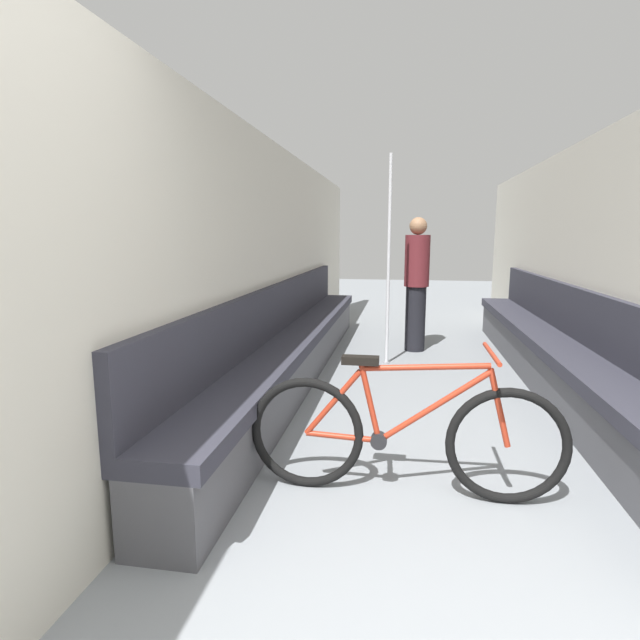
{
  "coord_description": "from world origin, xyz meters",
  "views": [
    {
      "loc": [
        -0.17,
        -1.11,
        1.42
      ],
      "look_at": [
        -0.69,
        1.94,
        0.89
      ],
      "focal_mm": 28.0,
      "sensor_mm": 36.0,
      "label": 1
    }
  ],
  "objects_px": {
    "bicycle": "(403,435)",
    "passenger_standing": "(416,283)",
    "bench_seat_row_left": "(295,347)",
    "grab_pole_near": "(389,264)",
    "bench_seat_row_right": "(557,357)"
  },
  "relations": [
    {
      "from": "bicycle",
      "to": "passenger_standing",
      "type": "relative_size",
      "value": 1.06
    },
    {
      "from": "bench_seat_row_left",
      "to": "passenger_standing",
      "type": "relative_size",
      "value": 3.59
    },
    {
      "from": "bicycle",
      "to": "grab_pole_near",
      "type": "xyz_separation_m",
      "value": [
        -0.19,
        2.88,
        0.76
      ]
    },
    {
      "from": "bench_seat_row_right",
      "to": "grab_pole_near",
      "type": "distance_m",
      "value": 1.91
    },
    {
      "from": "bench_seat_row_right",
      "to": "passenger_standing",
      "type": "bearing_deg",
      "value": 130.38
    },
    {
      "from": "passenger_standing",
      "to": "bicycle",
      "type": "bearing_deg",
      "value": -150.09
    },
    {
      "from": "bicycle",
      "to": "passenger_standing",
      "type": "bearing_deg",
      "value": 87.75
    },
    {
      "from": "bench_seat_row_left",
      "to": "grab_pole_near",
      "type": "height_order",
      "value": "grab_pole_near"
    },
    {
      "from": "bicycle",
      "to": "bench_seat_row_left",
      "type": "bearing_deg",
      "value": 116.61
    },
    {
      "from": "bench_seat_row_left",
      "to": "grab_pole_near",
      "type": "bearing_deg",
      "value": 41.41
    },
    {
      "from": "bench_seat_row_left",
      "to": "passenger_standing",
      "type": "distance_m",
      "value": 1.96
    },
    {
      "from": "bicycle",
      "to": "grab_pole_near",
      "type": "distance_m",
      "value": 2.99
    },
    {
      "from": "grab_pole_near",
      "to": "passenger_standing",
      "type": "height_order",
      "value": "grab_pole_near"
    },
    {
      "from": "bench_seat_row_right",
      "to": "passenger_standing",
      "type": "height_order",
      "value": "passenger_standing"
    },
    {
      "from": "grab_pole_near",
      "to": "passenger_standing",
      "type": "relative_size",
      "value": 1.39
    }
  ]
}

